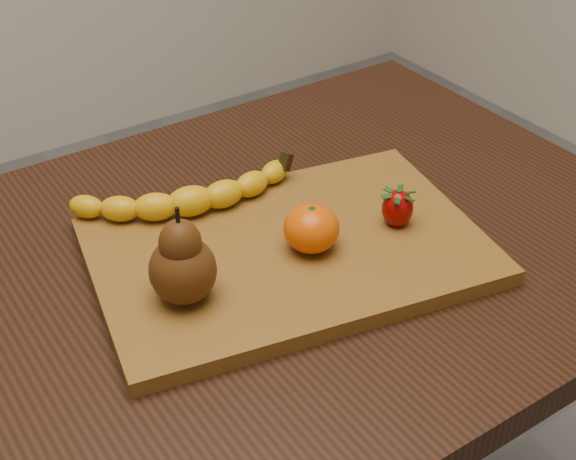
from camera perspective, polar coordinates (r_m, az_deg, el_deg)
table at (r=1.02m, az=-1.91°, el=-5.91°), size 1.00×0.70×0.76m
cutting_board at (r=0.94m, az=0.00°, el=-1.49°), size 0.50×0.38×0.02m
banana at (r=0.98m, az=-6.95°, el=2.05°), size 0.25×0.12×0.04m
pear at (r=0.83m, az=-7.59°, el=-1.75°), size 0.08×0.08×0.11m
mandarin at (r=0.91m, az=1.68°, el=0.12°), size 0.08×0.08×0.06m
strawberry at (r=0.97m, az=7.80°, el=1.63°), size 0.05×0.05×0.05m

